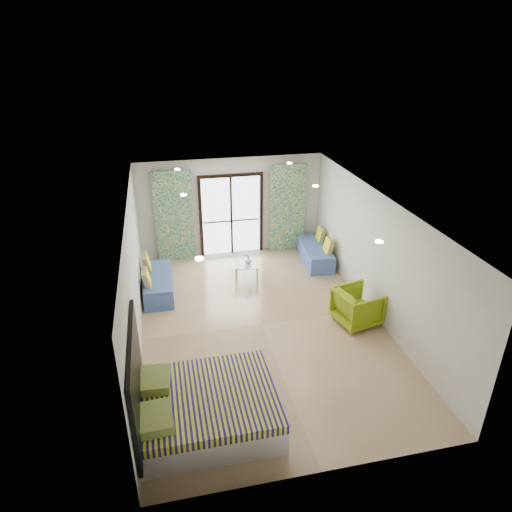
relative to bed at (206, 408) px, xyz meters
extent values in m
cube|color=black|center=(1.48, 6.21, 1.93)|extent=(1.76, 0.08, 0.08)
cube|color=black|center=(0.64, 6.21, 0.79)|extent=(0.08, 0.08, 2.20)
cube|color=black|center=(2.32, 6.21, 0.79)|extent=(0.08, 0.08, 2.20)
cube|color=black|center=(1.48, 6.21, 0.79)|extent=(0.05, 0.06, 2.20)
cube|color=#595451|center=(1.48, 6.23, 0.64)|extent=(1.52, 0.03, 0.04)
cube|color=silver|center=(-0.07, 6.07, 0.94)|extent=(1.00, 0.10, 2.50)
cube|color=silver|center=(3.03, 6.07, 0.94)|extent=(1.00, 0.10, 2.50)
cylinder|color=#FFE0B2|center=(0.08, 0.50, 2.36)|extent=(0.12, 0.12, 0.02)
cylinder|color=#FFE0B2|center=(2.88, 0.50, 2.36)|extent=(0.12, 0.12, 0.02)
cylinder|color=#FFE0B2|center=(0.08, 3.50, 2.36)|extent=(0.12, 0.12, 0.02)
cylinder|color=#FFE0B2|center=(2.88, 3.50, 2.36)|extent=(0.12, 0.12, 0.02)
cylinder|color=#FFE0B2|center=(0.08, 5.50, 2.36)|extent=(0.12, 0.12, 0.02)
cylinder|color=#FFE0B2|center=(2.88, 5.50, 2.36)|extent=(0.12, 0.12, 0.02)
cube|color=black|center=(-0.98, 0.00, 0.74)|extent=(0.06, 2.10, 1.50)
cube|color=silver|center=(-0.99, 1.25, 0.74)|extent=(0.02, 0.10, 0.10)
cube|color=silver|center=(0.03, 0.00, -0.10)|extent=(2.16, 1.73, 0.43)
cube|color=#22178D|center=(0.03, 0.00, 0.20)|extent=(2.14, 1.76, 0.16)
cube|color=#1A7767|center=(-0.75, -0.41, 0.36)|extent=(0.52, 0.62, 0.15)
cube|color=#1A7767|center=(-0.75, 0.41, 0.36)|extent=(0.53, 0.63, 0.15)
cube|color=#425F9E|center=(-0.62, 4.33, -0.12)|extent=(0.68, 1.72, 0.38)
cube|color=#425F9E|center=(-0.62, 4.33, 0.12)|extent=(0.67, 1.68, 0.10)
cube|color=#22178D|center=(-0.86, 3.93, 0.33)|extent=(0.20, 0.43, 0.40)
cube|color=#22178D|center=(-0.85, 4.73, 0.33)|extent=(0.20, 0.43, 0.40)
cube|color=#425F9E|center=(3.58, 5.14, -0.13)|extent=(0.78, 1.72, 0.37)
cube|color=#425F9E|center=(3.58, 5.14, 0.11)|extent=(0.76, 1.69, 0.09)
cube|color=#22178D|center=(3.78, 4.73, 0.32)|extent=(0.22, 0.43, 0.39)
cube|color=#22178D|center=(3.84, 5.51, 0.32)|extent=(0.22, 0.43, 0.39)
cylinder|color=silver|center=(1.27, 4.44, -0.12)|extent=(0.06, 0.06, 0.39)
cylinder|color=silver|center=(1.79, 4.33, -0.12)|extent=(0.06, 0.06, 0.39)
cylinder|color=silver|center=(1.38, 4.95, -0.12)|extent=(0.06, 0.06, 0.39)
cylinder|color=silver|center=(1.90, 4.84, -0.12)|extent=(0.06, 0.06, 0.39)
cube|color=#8CA59E|center=(1.58, 4.64, 0.08)|extent=(0.71, 0.71, 0.02)
sphere|color=white|center=(1.63, 4.63, 0.29)|extent=(0.07, 0.07, 0.07)
sphere|color=white|center=(1.59, 4.69, 0.31)|extent=(0.07, 0.07, 0.07)
sphere|color=white|center=(1.54, 4.65, 0.33)|extent=(0.07, 0.07, 0.07)
sphere|color=white|center=(1.57, 4.59, 0.35)|extent=(0.07, 0.07, 0.07)
imported|color=white|center=(1.62, 4.61, 0.17)|extent=(0.20, 0.21, 0.17)
imported|color=#819F14|center=(3.48, 2.15, 0.12)|extent=(0.96, 1.00, 0.87)
camera|label=1|loc=(-0.39, -5.41, 5.23)|focal=32.00mm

